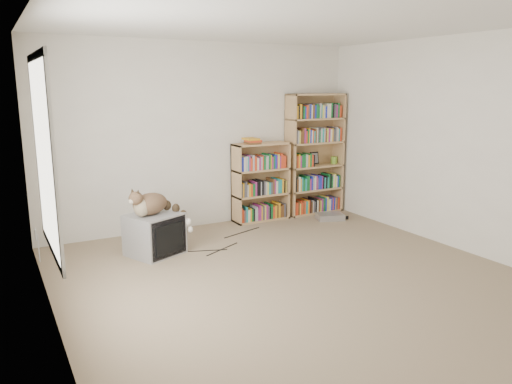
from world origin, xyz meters
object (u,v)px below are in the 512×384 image
cat (156,206)px  dvd_player (330,217)px  bookcase_short (260,185)px  bookcase_tall (314,157)px  crt_tv (154,234)px

cat → dvd_player: bearing=-21.1°
bookcase_short → dvd_player: bearing=-28.3°
cat → bookcase_tall: (2.72, 0.77, 0.29)m
crt_tv → cat: size_ratio=0.93×
cat → dvd_player: cat is taller
dvd_player → cat: bearing=-155.2°
crt_tv → dvd_player: bearing=-18.0°
bookcase_tall → cat: bearing=-164.1°
bookcase_tall → bookcase_short: (-0.93, 0.00, -0.34)m
bookcase_short → dvd_player: 1.13m
bookcase_tall → dvd_player: bookcase_tall is taller
crt_tv → cat: 0.33m
crt_tv → bookcase_tall: size_ratio=0.39×
cat → dvd_player: (2.69, 0.29, -0.53)m
crt_tv → dvd_player: 2.74m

